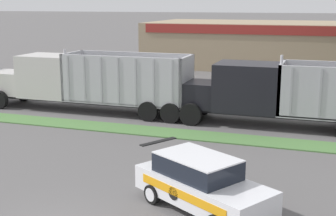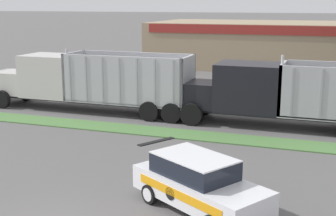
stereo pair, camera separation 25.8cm
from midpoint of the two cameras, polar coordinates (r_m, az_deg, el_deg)
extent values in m
cube|color=#517F42|center=(22.49, 0.24, -3.10)|extent=(120.00, 1.62, 0.06)
cube|color=yellow|center=(31.58, -16.13, 0.96)|extent=(2.40, 0.14, 0.01)
cube|color=yellow|center=(28.88, -7.27, 0.30)|extent=(2.40, 0.14, 0.01)
cube|color=yellow|center=(27.01, 3.10, -0.48)|extent=(2.40, 0.14, 0.01)
cube|color=yellow|center=(26.14, 14.59, -1.33)|extent=(2.40, 0.14, 0.01)
cube|color=black|center=(24.31, 14.43, -0.77)|extent=(11.88, 1.42, 0.18)
cube|color=black|center=(24.95, 3.28, 1.73)|extent=(2.11, 2.11, 1.33)
cube|color=#B7B7BC|center=(25.25, 0.91, 1.88)|extent=(0.06, 1.80, 1.13)
cube|color=black|center=(24.30, 9.37, 2.58)|extent=(3.21, 2.57, 2.41)
cube|color=black|center=(24.53, 5.65, 3.79)|extent=(0.04, 2.19, 1.09)
cylinder|color=silver|center=(23.13, 13.29, 4.13)|extent=(0.14, 0.14, 1.77)
cube|color=#ADADB2|center=(24.08, 13.34, 2.53)|extent=(0.16, 2.57, 2.47)
cube|color=#99999E|center=(22.75, 14.47, 1.90)|extent=(0.10, 0.04, 2.35)
cube|color=#99999E|center=(22.70, 17.77, 1.67)|extent=(0.10, 0.04, 2.35)
cylinder|color=black|center=(23.93, 2.45, -0.80)|extent=(1.14, 0.30, 1.14)
cylinder|color=black|center=(26.32, 3.99, 0.42)|extent=(1.14, 0.30, 1.14)
cube|color=black|center=(27.69, -10.34, 0.97)|extent=(12.49, 1.35, 0.18)
cube|color=silver|center=(30.30, -18.82, 2.97)|extent=(2.38, 2.01, 1.35)
cube|color=silver|center=(28.66, -14.56, 3.84)|extent=(3.05, 2.45, 2.46)
cube|color=black|center=(29.47, -17.14, 4.76)|extent=(0.04, 2.08, 1.11)
cylinder|color=silver|center=(27.01, -12.67, 5.23)|extent=(0.14, 0.14, 1.69)
cube|color=#B7B7BC|center=(26.47, -5.19, 0.92)|extent=(7.06, 2.45, 0.12)
cube|color=#B7B7BC|center=(27.80, -11.79, 4.01)|extent=(0.16, 2.45, 2.62)
cube|color=#B7B7BC|center=(25.06, 2.00, 3.34)|extent=(0.16, 2.45, 2.62)
cube|color=#B7B7BC|center=(25.20, -6.30, 3.33)|extent=(7.06, 0.16, 2.62)
cube|color=#B7B7BC|center=(27.28, -4.28, 4.08)|extent=(7.06, 0.16, 2.62)
cube|color=#A3A3A8|center=(26.52, -12.35, 3.57)|extent=(0.10, 0.04, 2.49)
cube|color=#A3A3A8|center=(26.02, -10.43, 3.49)|extent=(0.10, 0.04, 2.49)
cube|color=#A3A3A8|center=(25.55, -8.45, 3.39)|extent=(0.10, 0.04, 2.49)
cube|color=#A3A3A8|center=(25.12, -6.40, 3.29)|extent=(0.10, 0.04, 2.49)
cube|color=#A3A3A8|center=(24.71, -4.27, 3.18)|extent=(0.10, 0.04, 2.49)
cube|color=#A3A3A8|center=(24.34, -2.08, 3.06)|extent=(0.10, 0.04, 2.49)
cube|color=#A3A3A8|center=(24.01, 0.18, 2.94)|extent=(0.10, 0.04, 2.49)
cylinder|color=black|center=(31.39, -17.39, 1.80)|extent=(1.07, 0.30, 1.07)
cylinder|color=black|center=(24.39, -0.01, -0.63)|extent=(1.07, 0.30, 1.07)
cylinder|color=black|center=(26.63, 1.65, 0.51)|extent=(1.07, 0.30, 1.07)
cylinder|color=black|center=(24.80, -2.74, -0.41)|extent=(1.07, 0.30, 1.07)
cylinder|color=black|center=(27.01, -0.88, 0.69)|extent=(1.07, 0.30, 1.07)
cube|color=white|center=(14.29, 3.78, -9.84)|extent=(4.73, 3.83, 0.74)
cube|color=black|center=(14.23, 3.07, -7.09)|extent=(2.91, 2.61, 0.57)
cube|color=white|center=(14.13, 3.08, -5.92)|extent=(2.91, 2.61, 0.04)
cube|color=black|center=(15.45, -1.66, -4.11)|extent=(0.91, 1.33, 0.03)
cube|color=orange|center=(13.69, 1.01, -10.52)|extent=(3.05, 1.85, 0.26)
cylinder|color=black|center=(13.95, 0.09, -10.39)|extent=(0.35, 0.22, 0.41)
cylinder|color=black|center=(14.17, 10.27, -11.87)|extent=(0.63, 0.49, 0.62)
cylinder|color=silver|center=(14.24, 10.55, -11.74)|extent=(0.38, 0.23, 0.43)
cylinder|color=black|center=(14.87, -2.41, -10.44)|extent=(0.63, 0.49, 0.62)
cylinder|color=silver|center=(14.81, -2.74, -10.54)|extent=(0.38, 0.23, 0.43)
cylinder|color=black|center=(15.90, 2.51, -8.87)|extent=(0.63, 0.49, 0.62)
cylinder|color=silver|center=(15.97, 2.79, -8.78)|extent=(0.38, 0.23, 0.43)
cube|color=#9E896B|center=(47.73, 16.81, 7.34)|extent=(31.07, 12.00, 4.30)
cube|color=maroon|center=(41.58, 16.65, 9.00)|extent=(29.52, 0.10, 0.80)
camera|label=1|loc=(0.13, -90.36, -0.08)|focal=50.00mm
camera|label=2|loc=(0.13, 89.64, 0.08)|focal=50.00mm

